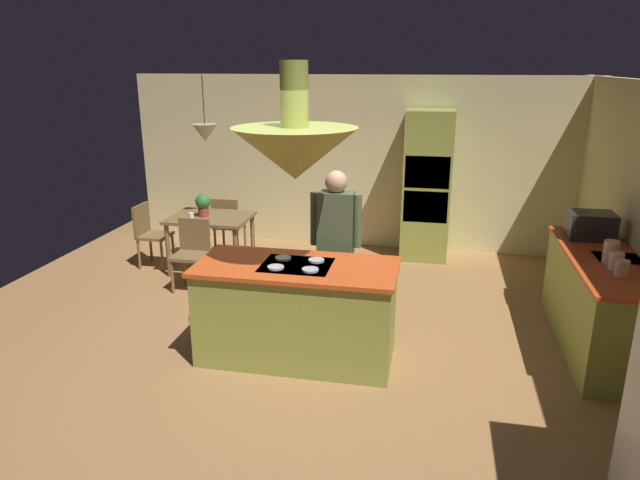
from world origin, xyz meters
name	(u,v)px	position (x,y,z in m)	size (l,w,h in m)	color
ground	(302,346)	(0.00, 0.00, 0.00)	(8.16, 8.16, 0.00)	#9E7042
wall_back	(354,163)	(0.00, 3.45, 1.27)	(6.80, 0.10, 2.55)	beige
kitchen_island	(297,311)	(0.00, -0.20, 0.47)	(1.87, 0.87, 0.96)	#939E42
counter_run_right	(598,301)	(2.84, 0.60, 0.48)	(0.73, 2.12, 0.94)	#939E42
oven_tower	(427,186)	(1.10, 3.04, 1.05)	(0.66, 0.62, 2.10)	#939E42
dining_table	(211,224)	(-1.70, 1.90, 0.65)	(1.05, 0.82, 0.76)	brown
person_at_island	(336,240)	(0.24, 0.51, 0.98)	(0.53, 0.23, 1.70)	tan
range_hood	(295,150)	(0.00, -0.20, 1.99)	(1.10, 1.10, 1.00)	#939E42
pendant_light_over_table	(205,133)	(-1.70, 1.90, 1.86)	(0.32, 0.32, 0.82)	beige
chair_facing_island	(192,249)	(-1.70, 1.27, 0.50)	(0.40, 0.40, 0.87)	brown
chair_by_back_wall	(228,222)	(-1.70, 2.53, 0.50)	(0.40, 0.40, 0.87)	brown
chair_at_corner	(149,231)	(-2.61, 1.90, 0.50)	(0.40, 0.40, 0.87)	brown
potted_plant_on_table	(203,204)	(-1.78, 1.88, 0.93)	(0.20, 0.20, 0.30)	#99382D
cup_on_table	(191,216)	(-1.88, 1.70, 0.81)	(0.07, 0.07, 0.09)	white
canister_flour	(622,268)	(2.84, 0.08, 1.01)	(0.11, 0.11, 0.15)	#E0B78C
canister_sugar	(616,261)	(2.84, 0.26, 1.02)	(0.12, 0.12, 0.16)	silver
canister_tea	(611,252)	(2.84, 0.44, 1.04)	(0.14, 0.14, 0.21)	#E0B78C
microwave_on_counter	(591,225)	(2.84, 1.23, 1.08)	(0.46, 0.36, 0.28)	#232326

